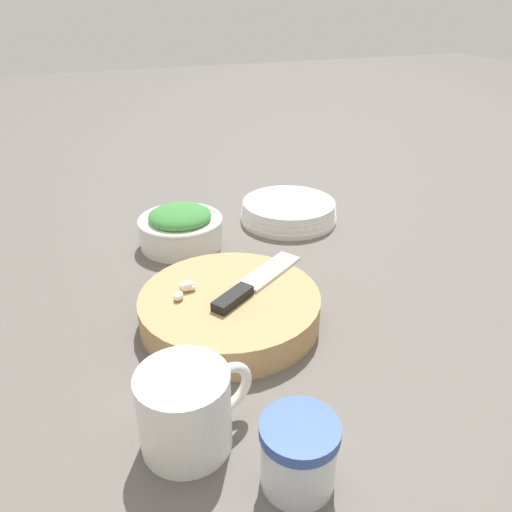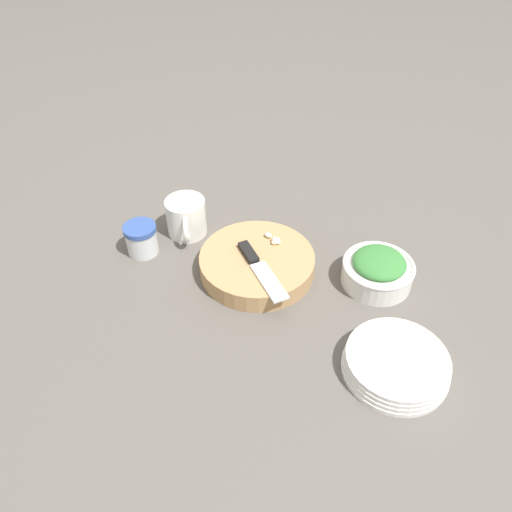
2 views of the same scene
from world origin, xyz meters
The scene contains 8 objects.
ground_plane centered at (0.00, 0.00, 0.00)m, with size 5.00×5.00×0.00m, color #56514C.
cutting_board centered at (0.04, -0.04, 0.02)m, with size 0.25×0.25×0.04m.
chef_knife centered at (0.03, 0.00, 0.05)m, with size 0.13×0.17×0.01m.
garlic_cloves centered at (0.01, -0.09, 0.05)m, with size 0.04×0.04×0.01m.
herb_bowl centered at (-0.22, -0.05, 0.04)m, with size 0.15×0.15×0.07m.
spice_jar centered at (0.30, -0.06, 0.04)m, with size 0.07×0.07×0.07m.
coffee_mug centered at (0.22, -0.14, 0.04)m, with size 0.09×0.12×0.09m.
plate_stack centered at (-0.25, 0.18, 0.02)m, with size 0.19×0.19×0.04m.
Camera 2 is at (-0.10, 0.74, 0.75)m, focal length 35.00 mm.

